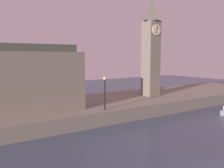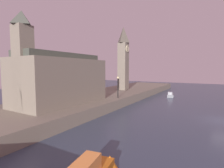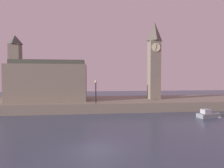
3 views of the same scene
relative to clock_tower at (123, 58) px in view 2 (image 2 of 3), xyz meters
name	(u,v)px [view 2 (image 2 of 3)]	position (x,y,z in m)	size (l,w,h in m)	color
ground_plane	(224,121)	(-11.56, -19.67, -8.90)	(120.00, 120.00, 0.00)	#384256
far_embankment	(92,100)	(-11.56, 0.33, -8.15)	(70.00, 12.00, 1.50)	slate
clock_tower	(123,58)	(0.00, 0.00, 0.00)	(2.18, 2.23, 14.26)	slate
parliament_hall	(60,79)	(-19.21, -0.01, -3.94)	(12.91, 6.30, 11.15)	slate
streetlamp	(118,84)	(-10.91, -4.64, -5.17)	(0.36, 0.36, 3.54)	black
boat_cruiser_grey	(171,95)	(4.66, -9.83, -8.52)	(3.69, 1.83, 1.19)	gray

